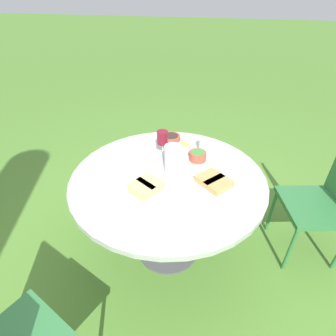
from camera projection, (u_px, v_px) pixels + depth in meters
ground_plane at (168, 248)px, 2.14m from camera, size 40.00×40.00×0.00m
dining_table at (168, 188)px, 1.78m from camera, size 1.27×1.27×0.74m
chair_near_right at (328, 198)px, 1.85m from camera, size 0.52×0.53×0.89m
water_pitcher at (173, 159)px, 1.71m from camera, size 0.12×0.11×0.19m
wine_glass at (162, 138)px, 1.85m from camera, size 0.08×0.08×0.19m
platter_bread_main at (144, 190)px, 1.54m from camera, size 0.34×0.36×0.08m
platter_charcuterie at (216, 185)px, 1.60m from camera, size 0.41×0.40×0.06m
bowl_fries at (184, 147)px, 1.95m from camera, size 0.10×0.10×0.06m
bowl_salad at (198, 155)px, 1.86m from camera, size 0.12×0.12×0.07m
bowl_olives at (171, 138)px, 2.09m from camera, size 0.15×0.15×0.05m
cup_water_near at (203, 144)px, 1.98m from camera, size 0.07×0.07×0.09m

